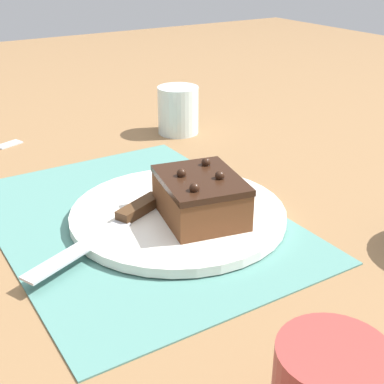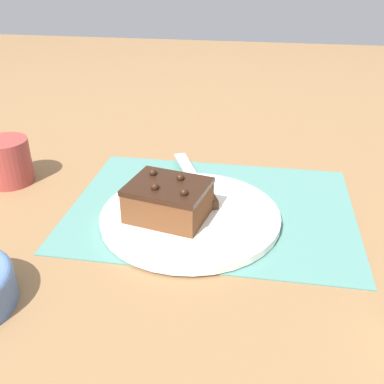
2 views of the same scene
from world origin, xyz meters
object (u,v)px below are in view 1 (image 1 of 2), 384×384
object	(u,v)px
chocolate_cake	(200,197)
serving_knife	(123,220)
cake_plate	(178,214)
drinking_glass	(178,110)

from	to	relation	value
chocolate_cake	serving_knife	xyz separation A→B (m)	(-0.04, -0.09, -0.02)
cake_plate	chocolate_cake	xyz separation A→B (m)	(0.03, 0.01, 0.03)
serving_knife	drinking_glass	xyz separation A→B (m)	(-0.30, 0.26, 0.02)
chocolate_cake	serving_knife	bearing A→B (deg)	-111.27
cake_plate	drinking_glass	xyz separation A→B (m)	(-0.31, 0.18, 0.03)
chocolate_cake	drinking_glass	world-z (taller)	drinking_glass
cake_plate	serving_knife	bearing A→B (deg)	-92.75
drinking_glass	chocolate_cake	bearing A→B (deg)	-26.44
cake_plate	drinking_glass	bearing A→B (deg)	149.30
cake_plate	chocolate_cake	bearing A→B (deg)	23.95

